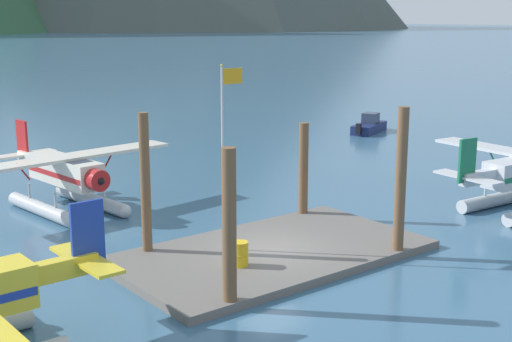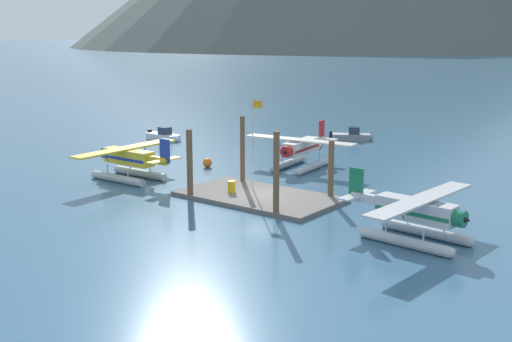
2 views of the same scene
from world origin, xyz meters
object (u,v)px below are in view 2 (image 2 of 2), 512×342
Objects in this scene: flagpole at (254,134)px; seaplane_cream_bow_left at (301,151)px; fuel_drum at (232,187)px; seaplane_silver_stbd_aft at (416,216)px; boat_grey_open_north at (352,136)px; boat_white_open_west at (164,136)px; seaplane_yellow_port_aft at (128,161)px; mooring_buoy at (207,163)px.

flagpole is 0.66× the size of seaplane_cream_bow_left.
seaplane_cream_bow_left is (-1.45, 11.44, 0.84)m from fuel_drum.
seaplane_silver_stbd_aft reaches higher than fuel_drum.
seaplane_cream_bow_left is at bearing -76.76° from boat_grey_open_north.
seaplane_silver_stbd_aft is at bearing -37.98° from seaplane_cream_bow_left.
fuel_drum is 0.08× the size of seaplane_cream_bow_left.
seaplane_yellow_port_aft is at bearing -53.02° from boat_white_open_west.
flagpole is at bearing -28.16° from mooring_buoy.
seaplane_cream_bow_left is (-16.77, 13.09, 0.00)m from seaplane_silver_stbd_aft.
seaplane_silver_stbd_aft is 2.39× the size of boat_grey_open_north.
seaplane_yellow_port_aft is (-8.79, -12.41, 0.00)m from seaplane_cream_bow_left.
fuel_drum is at bearing 5.41° from seaplane_yellow_port_aft.
flagpole reaches higher than mooring_buoy.
seaplane_cream_bow_left reaches higher than fuel_drum.
flagpole is 26.78m from boat_grey_open_north.
fuel_drum is 26.48m from boat_white_open_west.
seaplane_yellow_port_aft is at bearing -99.89° from boat_grey_open_north.
flagpole is 26.43m from boat_white_open_west.
seaplane_cream_bow_left and seaplane_yellow_port_aft have the same top height.
seaplane_silver_stbd_aft is 25.56m from seaplane_yellow_port_aft.
fuel_drum is 0.18× the size of boat_white_open_west.
boat_grey_open_north is at bearing 81.56° from mooring_buoy.
boat_white_open_west is at bearing 171.03° from seaplane_cream_bow_left.
flagpole is at bearing 69.18° from fuel_drum.
seaplane_cream_bow_left is at bearing 54.71° from seaplane_yellow_port_aft.
mooring_buoy is 0.08× the size of seaplane_silver_stbd_aft.
seaplane_silver_stbd_aft reaches higher than boat_grey_open_north.
boat_grey_open_north is (-5.25, 27.61, -0.25)m from fuel_drum.
seaplane_cream_bow_left is 1.01× the size of seaplane_yellow_port_aft.
boat_grey_open_north is (-3.80, 16.17, -1.09)m from seaplane_cream_bow_left.
boat_white_open_west is at bearing -142.41° from boat_grey_open_north.
boat_white_open_west is (-37.35, 16.34, -1.09)m from seaplane_silver_stbd_aft.
boat_white_open_west is at bearing 150.45° from flagpole.
mooring_buoy is at bearing 76.22° from seaplane_yellow_port_aft.
mooring_buoy is 8.49m from seaplane_cream_bow_left.
seaplane_silver_stbd_aft is 40.78m from boat_white_open_west.
flagpole is 0.66× the size of seaplane_silver_stbd_aft.
fuel_drum is 28.11m from boat_grey_open_north.
boat_white_open_west is (-20.58, 3.25, -1.09)m from seaplane_cream_bow_left.
seaplane_silver_stbd_aft reaches higher than mooring_buoy.
flagpole is 4.28m from fuel_drum.
boat_white_open_west reaches higher than mooring_buoy.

